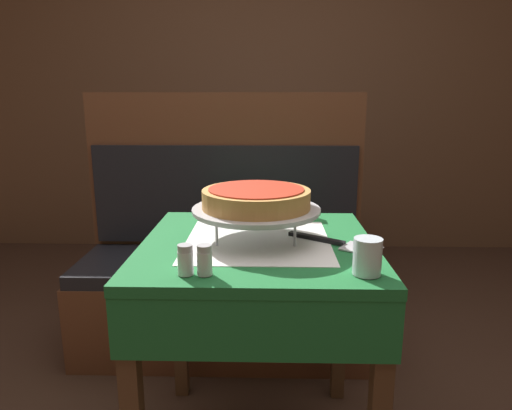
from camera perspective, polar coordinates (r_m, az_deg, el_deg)
The scene contains 12 objects.
dining_table_front at distance 1.43m, azimuth 0.22°, elevation -9.00°, with size 0.70×0.70×0.76m.
dining_table_rear at distance 3.07m, azimuth 0.32°, elevation 3.37°, with size 0.86×0.86×0.75m.
booth_bench at distance 2.22m, azimuth -4.06°, elevation -9.03°, with size 1.34×0.51×1.20m.
back_wall_panel at distance 3.57m, azimuth 1.05°, elevation 13.64°, with size 6.00×0.04×2.40m, color brown.
pizza_pan_stand at distance 1.38m, azimuth 0.03°, elevation -0.74°, with size 0.39×0.39×0.10m.
deep_dish_pizza at distance 1.37m, azimuth 0.03°, elevation 0.88°, with size 0.33×0.33×0.06m.
pizza_server at distance 1.38m, azimuth 9.94°, elevation -4.66°, with size 0.27×0.20×0.01m.
water_glass_near at distance 1.15m, azimuth 13.75°, elevation -6.26°, with size 0.07×0.07×0.09m.
salt_shaker at distance 1.14m, azimuth -8.81°, elevation -6.80°, with size 0.04×0.04×0.08m.
pepper_shaker at distance 1.13m, azimuth -6.45°, elevation -6.86°, with size 0.04×0.04×0.08m.
napkin_holder at distance 1.67m, azimuth 4.73°, elevation 0.18°, with size 0.10×0.05×0.09m.
condiment_caddy at distance 3.10m, azimuth -0.75°, elevation 6.02°, with size 0.13×0.13×0.15m.
Camera 1 is at (0.03, -1.32, 1.18)m, focal length 32.00 mm.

